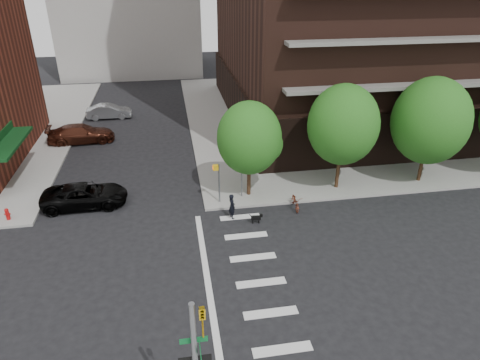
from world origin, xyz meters
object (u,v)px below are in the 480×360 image
object	(u,v)px
parked_car_maroon	(81,134)
scooter	(296,201)
dog_walker	(232,206)
parked_car_silver	(109,111)
fire_hydrant	(7,213)
parked_car_black	(85,195)

from	to	relation	value
parked_car_maroon	scooter	bearing A→B (deg)	-137.36
dog_walker	scooter	bearing A→B (deg)	-98.77
parked_car_silver	dog_walker	bearing A→B (deg)	-156.81
parked_car_maroon	dog_walker	distance (m)	17.71
fire_hydrant	dog_walker	xyz separation A→B (m)	(13.02, -1.80, 0.25)
fire_hydrant	parked_car_black	xyz separation A→B (m)	(4.21, 1.20, 0.16)
parked_car_black	scooter	size ratio (longest dim) A/B	2.93
fire_hydrant	parked_car_maroon	distance (m)	12.51
parked_car_maroon	scooter	size ratio (longest dim) A/B	3.07
fire_hydrant	scooter	world-z (taller)	scooter
parked_car_black	dog_walker	xyz separation A→B (m)	(8.80, -3.00, 0.08)
parked_car_black	dog_walker	world-z (taller)	dog_walker
fire_hydrant	parked_car_maroon	bearing A→B (deg)	79.40
parked_car_silver	parked_car_maroon	bearing A→B (deg)	164.04
fire_hydrant	parked_car_maroon	size ratio (longest dim) A/B	0.14
parked_car_silver	dog_walker	xyz separation A→B (m)	(9.06, -20.25, 0.10)
parked_car_maroon	dog_walker	size ratio (longest dim) A/B	3.37
fire_hydrant	dog_walker	size ratio (longest dim) A/B	0.46
parked_car_black	parked_car_silver	world-z (taller)	parked_car_black
fire_hydrant	parked_car_black	size ratio (longest dim) A/B	0.14
parked_car_maroon	scooter	xyz separation A→B (m)	(14.77, -13.60, -0.32)
parked_car_silver	scooter	size ratio (longest dim) A/B	2.42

